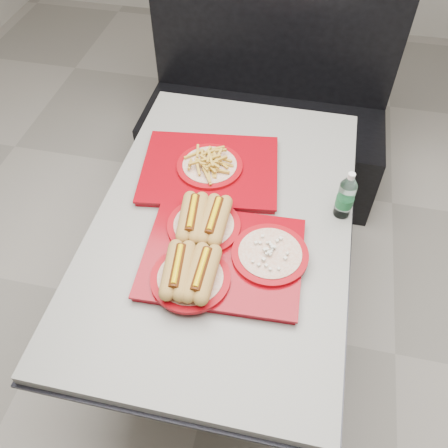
% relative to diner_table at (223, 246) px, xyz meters
% --- Properties ---
extents(ground, '(6.00, 6.00, 0.00)m').
position_rel_diner_table_xyz_m(ground, '(0.00, 0.00, -0.58)').
color(ground, gray).
rests_on(ground, ground).
extents(diner_table, '(0.92, 1.42, 0.75)m').
position_rel_diner_table_xyz_m(diner_table, '(0.00, 0.00, 0.00)').
color(diner_table, black).
rests_on(diner_table, ground).
extents(booth_bench, '(1.30, 0.57, 1.35)m').
position_rel_diner_table_xyz_m(booth_bench, '(0.00, 1.09, -0.18)').
color(booth_bench, black).
rests_on(booth_bench, ground).
extents(tray_near, '(0.54, 0.47, 0.11)m').
position_rel_diner_table_xyz_m(tray_near, '(0.02, -0.19, 0.21)').
color(tray_near, maroon).
rests_on(tray_near, diner_table).
extents(tray_far, '(0.57, 0.47, 0.10)m').
position_rel_diner_table_xyz_m(tray_far, '(-0.10, 0.21, 0.20)').
color(tray_far, maroon).
rests_on(tray_far, diner_table).
extents(water_bottle, '(0.06, 0.06, 0.19)m').
position_rel_diner_table_xyz_m(water_bottle, '(0.41, 0.11, 0.25)').
color(water_bottle, silver).
rests_on(water_bottle, diner_table).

